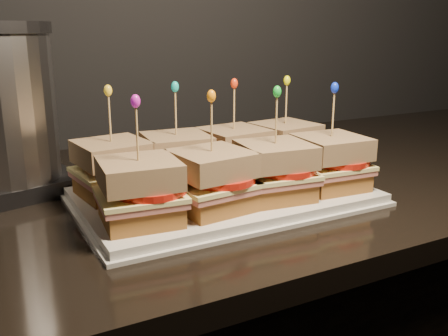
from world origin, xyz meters
name	(u,v)px	position (x,y,z in m)	size (l,w,h in m)	color
granite_slab	(233,185)	(-0.55, 1.64, 0.88)	(2.38, 0.75, 0.03)	black
platter	(224,196)	(-0.63, 1.52, 0.91)	(0.44, 0.27, 0.02)	silver
platter_rim	(224,200)	(-0.63, 1.52, 0.90)	(0.45, 0.28, 0.01)	silver
sandwich_0_bread_bot	(114,186)	(-0.79, 1.58, 0.93)	(0.10, 0.10, 0.03)	brown
sandwich_0_ham	(113,175)	(-0.79, 1.58, 0.95)	(0.11, 0.10, 0.01)	#C9746A
sandwich_0_cheese	(113,171)	(-0.79, 1.58, 0.95)	(0.11, 0.10, 0.01)	#FFF499
sandwich_0_tomato	(122,166)	(-0.78, 1.58, 0.96)	(0.10, 0.10, 0.01)	red
sandwich_0_bread_top	(112,152)	(-0.79, 1.58, 0.98)	(0.10, 0.10, 0.03)	#59270E
sandwich_0_pick	(110,121)	(-0.79, 1.58, 1.03)	(0.00, 0.00, 0.09)	tan
sandwich_0_frill	(108,90)	(-0.79, 1.58, 1.07)	(0.01, 0.01, 0.02)	yellow
sandwich_1_bread_bot	(177,177)	(-0.69, 1.58, 0.93)	(0.10, 0.10, 0.03)	brown
sandwich_1_ham	(177,167)	(-0.69, 1.58, 0.95)	(0.11, 0.10, 0.01)	#C9746A
sandwich_1_cheese	(177,162)	(-0.69, 1.58, 0.95)	(0.11, 0.10, 0.01)	#FFF499
sandwich_1_tomato	(185,158)	(-0.67, 1.58, 0.96)	(0.10, 0.10, 0.01)	red
sandwich_1_bread_top	(177,145)	(-0.69, 1.58, 0.98)	(0.10, 0.10, 0.03)	#59270E
sandwich_1_pick	(176,116)	(-0.69, 1.58, 1.03)	(0.00, 0.00, 0.09)	tan
sandwich_1_frill	(175,87)	(-0.69, 1.58, 1.07)	(0.01, 0.01, 0.02)	#13BBAF
sandwich_2_bread_bot	(234,169)	(-0.58, 1.58, 0.93)	(0.10, 0.10, 0.03)	brown
sandwich_2_ham	(234,159)	(-0.58, 1.58, 0.95)	(0.11, 0.10, 0.01)	#C9746A
sandwich_2_cheese	(234,155)	(-0.58, 1.58, 0.95)	(0.11, 0.10, 0.01)	#FFF499
sandwich_2_tomato	(242,151)	(-0.57, 1.58, 0.96)	(0.10, 0.10, 0.01)	red
sandwich_2_bread_top	(234,139)	(-0.58, 1.58, 0.98)	(0.10, 0.10, 0.03)	#59270E
sandwich_2_pick	(234,111)	(-0.58, 1.58, 1.03)	(0.00, 0.00, 0.09)	tan
sandwich_2_frill	(234,83)	(-0.58, 1.58, 1.07)	(0.01, 0.01, 0.02)	red
sandwich_3_bread_bot	(284,162)	(-0.48, 1.58, 0.93)	(0.10, 0.10, 0.03)	brown
sandwich_3_ham	(285,152)	(-0.48, 1.58, 0.95)	(0.11, 0.10, 0.01)	#C9746A
sandwich_3_cheese	(285,148)	(-0.48, 1.58, 0.95)	(0.11, 0.10, 0.01)	#FFF499
sandwich_3_tomato	(292,144)	(-0.47, 1.58, 0.96)	(0.10, 0.10, 0.01)	red
sandwich_3_bread_top	(285,133)	(-0.48, 1.58, 0.98)	(0.10, 0.10, 0.03)	#59270E
sandwich_3_pick	(286,106)	(-0.48, 1.58, 1.03)	(0.00, 0.00, 0.09)	tan
sandwich_3_frill	(287,80)	(-0.48, 1.58, 1.07)	(0.01, 0.01, 0.02)	#E7ED09
sandwich_4_bread_bot	(141,212)	(-0.79, 1.46, 0.93)	(0.10, 0.10, 0.03)	brown
sandwich_4_ham	(140,199)	(-0.79, 1.46, 0.95)	(0.11, 0.10, 0.01)	#C9746A
sandwich_4_cheese	(140,194)	(-0.79, 1.46, 0.95)	(0.11, 0.10, 0.01)	#FFF499
sandwich_4_tomato	(150,189)	(-0.78, 1.45, 0.96)	(0.10, 0.10, 0.01)	red
sandwich_4_bread_top	(139,173)	(-0.79, 1.46, 0.98)	(0.10, 0.10, 0.03)	#59270E
sandwich_4_pick	(137,137)	(-0.79, 1.46, 1.03)	(0.00, 0.00, 0.09)	tan
sandwich_4_frill	(135,101)	(-0.79, 1.46, 1.07)	(0.01, 0.01, 0.02)	#D01CBC
sandwich_5_bread_bot	(212,200)	(-0.69, 1.46, 0.93)	(0.10, 0.10, 0.03)	brown
sandwich_5_ham	(212,188)	(-0.69, 1.46, 0.95)	(0.11, 0.10, 0.01)	#C9746A
sandwich_5_cheese	(212,183)	(-0.69, 1.46, 0.95)	(0.11, 0.10, 0.01)	#FFF499
sandwich_5_tomato	(222,178)	(-0.67, 1.45, 0.96)	(0.10, 0.10, 0.01)	red
sandwich_5_bread_top	(212,163)	(-0.69, 1.46, 0.98)	(0.10, 0.10, 0.03)	#59270E
sandwich_5_pick	(212,130)	(-0.69, 1.46, 1.03)	(0.00, 0.00, 0.09)	tan
sandwich_5_frill	(211,96)	(-0.69, 1.46, 1.07)	(0.01, 0.01, 0.02)	orange
sandwich_6_bread_bot	(274,189)	(-0.58, 1.46, 0.93)	(0.10, 0.10, 0.03)	brown
sandwich_6_ham	(275,178)	(-0.58, 1.46, 0.95)	(0.11, 0.10, 0.01)	#C9746A
sandwich_6_cheese	(275,173)	(-0.58, 1.46, 0.95)	(0.11, 0.10, 0.01)	#FFF499
sandwich_6_tomato	(284,168)	(-0.57, 1.45, 0.96)	(0.10, 0.10, 0.01)	red
sandwich_6_bread_top	(275,154)	(-0.58, 1.46, 0.98)	(0.10, 0.10, 0.03)	#59270E
sandwich_6_pick	(276,123)	(-0.58, 1.46, 1.03)	(0.00, 0.00, 0.09)	tan
sandwich_6_frill	(277,92)	(-0.58, 1.46, 1.07)	(0.01, 0.01, 0.02)	green
sandwich_7_bread_bot	(329,179)	(-0.48, 1.46, 0.93)	(0.10, 0.10, 0.03)	brown
sandwich_7_ham	(330,169)	(-0.48, 1.46, 0.95)	(0.11, 0.10, 0.01)	#C9746A
sandwich_7_cheese	(330,165)	(-0.48, 1.46, 0.95)	(0.11, 0.10, 0.01)	#FFF499
sandwich_7_tomato	(339,160)	(-0.47, 1.45, 0.96)	(0.10, 0.10, 0.01)	red
sandwich_7_bread_top	(331,147)	(-0.48, 1.46, 0.98)	(0.10, 0.10, 0.03)	#59270E
sandwich_7_pick	(333,117)	(-0.48, 1.46, 1.03)	(0.00, 0.00, 0.09)	tan
sandwich_7_frill	(335,88)	(-0.48, 1.46, 1.07)	(0.01, 0.01, 0.02)	#1130E3
appliance_base	(7,185)	(-0.93, 1.73, 0.91)	(0.21, 0.18, 0.03)	#262628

